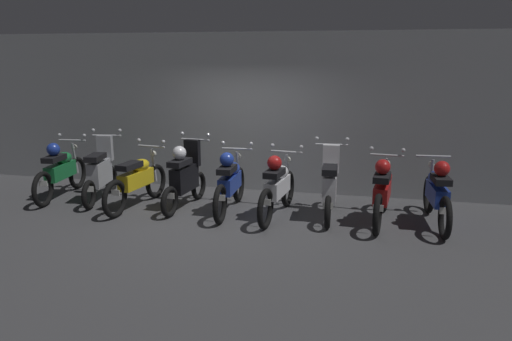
# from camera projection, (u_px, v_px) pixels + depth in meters

# --- Properties ---
(ground_plane) EXTENTS (80.00, 80.00, 0.00)m
(ground_plane) POSITION_uv_depth(u_px,v_px,m) (224.00, 218.00, 8.41)
(ground_plane) COLOR #424244
(back_wall) EXTENTS (16.00, 0.30, 3.10)m
(back_wall) POSITION_uv_depth(u_px,v_px,m) (252.00, 112.00, 9.99)
(back_wall) COLOR #9EA0A3
(back_wall) RESTS_ON ground
(motorbike_slot_0) EXTENTS (0.59, 1.95, 1.15)m
(motorbike_slot_0) POSITION_uv_depth(u_px,v_px,m) (61.00, 170.00, 9.54)
(motorbike_slot_0) COLOR black
(motorbike_slot_0) RESTS_ON ground
(motorbike_slot_1) EXTENTS (0.58, 1.67, 1.29)m
(motorbike_slot_1) POSITION_uv_depth(u_px,v_px,m) (101.00, 172.00, 9.35)
(motorbike_slot_1) COLOR black
(motorbike_slot_1) RESTS_ON ground
(motorbike_slot_2) EXTENTS (0.59, 1.95, 1.15)m
(motorbike_slot_2) POSITION_uv_depth(u_px,v_px,m) (137.00, 180.00, 8.93)
(motorbike_slot_2) COLOR black
(motorbike_slot_2) RESTS_ON ground
(motorbike_slot_3) EXTENTS (0.59, 1.68, 1.29)m
(motorbike_slot_3) POSITION_uv_depth(u_px,v_px,m) (185.00, 176.00, 8.88)
(motorbike_slot_3) COLOR black
(motorbike_slot_3) RESTS_ON ground
(motorbike_slot_4) EXTENTS (0.59, 1.95, 1.15)m
(motorbike_slot_4) POSITION_uv_depth(u_px,v_px,m) (230.00, 182.00, 8.64)
(motorbike_slot_4) COLOR black
(motorbike_slot_4) RESTS_ON ground
(motorbike_slot_5) EXTENTS (0.59, 1.95, 1.15)m
(motorbike_slot_5) POSITION_uv_depth(u_px,v_px,m) (278.00, 186.00, 8.37)
(motorbike_slot_5) COLOR black
(motorbike_slot_5) RESTS_ON ground
(motorbike_slot_6) EXTENTS (0.59, 1.68, 1.29)m
(motorbike_slot_6) POSITION_uv_depth(u_px,v_px,m) (330.00, 186.00, 8.36)
(motorbike_slot_6) COLOR black
(motorbike_slot_6) RESTS_ON ground
(motorbike_slot_7) EXTENTS (0.59, 1.95, 1.15)m
(motorbike_slot_7) POSITION_uv_depth(u_px,v_px,m) (382.00, 191.00, 8.07)
(motorbike_slot_7) COLOR black
(motorbike_slot_7) RESTS_ON ground
(motorbike_slot_8) EXTENTS (0.56, 1.95, 1.08)m
(motorbike_slot_8) POSITION_uv_depth(u_px,v_px,m) (437.00, 193.00, 7.96)
(motorbike_slot_8) COLOR black
(motorbike_slot_8) RESTS_ON ground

